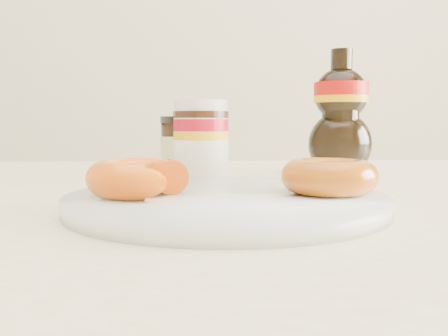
{
  "coord_description": "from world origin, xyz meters",
  "views": [
    {
      "loc": [
        -0.08,
        -0.52,
        0.83
      ],
      "look_at": [
        -0.06,
        -0.0,
        0.79
      ],
      "focal_mm": 40.0,
      "sensor_mm": 36.0,
      "label": 1
    }
  ],
  "objects_px": {
    "dining_table": "(265,253)",
    "syrup_bottle": "(341,112)",
    "nutella_jar": "(201,136)",
    "dark_jar": "(180,148)",
    "donut_whole": "(329,176)",
    "plate": "(226,201)",
    "donut_bitten": "(138,178)"
  },
  "relations": [
    {
      "from": "donut_bitten",
      "to": "syrup_bottle",
      "type": "distance_m",
      "value": 0.43
    },
    {
      "from": "dining_table",
      "to": "syrup_bottle",
      "type": "bearing_deg",
      "value": 49.67
    },
    {
      "from": "nutella_jar",
      "to": "dark_jar",
      "type": "distance_m",
      "value": 0.04
    },
    {
      "from": "donut_bitten",
      "to": "donut_whole",
      "type": "bearing_deg",
      "value": -4.09
    },
    {
      "from": "nutella_jar",
      "to": "donut_whole",
      "type": "bearing_deg",
      "value": -65.18
    },
    {
      "from": "plate",
      "to": "donut_whole",
      "type": "distance_m",
      "value": 0.1
    },
    {
      "from": "donut_whole",
      "to": "nutella_jar",
      "type": "bearing_deg",
      "value": 114.82
    },
    {
      "from": "plate",
      "to": "syrup_bottle",
      "type": "xyz_separation_m",
      "value": [
        0.2,
        0.32,
        0.09
      ]
    },
    {
      "from": "donut_whole",
      "to": "nutella_jar",
      "type": "height_order",
      "value": "nutella_jar"
    },
    {
      "from": "dining_table",
      "to": "donut_bitten",
      "type": "distance_m",
      "value": 0.24
    },
    {
      "from": "nutella_jar",
      "to": "dark_jar",
      "type": "height_order",
      "value": "nutella_jar"
    },
    {
      "from": "donut_bitten",
      "to": "donut_whole",
      "type": "relative_size",
      "value": 1.03
    },
    {
      "from": "donut_bitten",
      "to": "syrup_bottle",
      "type": "height_order",
      "value": "syrup_bottle"
    },
    {
      "from": "plate",
      "to": "nutella_jar",
      "type": "xyz_separation_m",
      "value": [
        -0.02,
        0.26,
        0.05
      ]
    },
    {
      "from": "plate",
      "to": "nutella_jar",
      "type": "height_order",
      "value": "nutella_jar"
    },
    {
      "from": "nutella_jar",
      "to": "plate",
      "type": "bearing_deg",
      "value": -84.83
    },
    {
      "from": "nutella_jar",
      "to": "syrup_bottle",
      "type": "xyz_separation_m",
      "value": [
        0.22,
        0.05,
        0.04
      ]
    },
    {
      "from": "plate",
      "to": "dark_jar",
      "type": "xyz_separation_m",
      "value": [
        -0.06,
        0.28,
        0.04
      ]
    },
    {
      "from": "dining_table",
      "to": "plate",
      "type": "distance_m",
      "value": 0.18
    },
    {
      "from": "donut_bitten",
      "to": "plate",
      "type": "bearing_deg",
      "value": -1.23
    },
    {
      "from": "dining_table",
      "to": "dark_jar",
      "type": "xyz_separation_m",
      "value": [
        -0.11,
        0.13,
        0.13
      ]
    },
    {
      "from": "syrup_bottle",
      "to": "plate",
      "type": "bearing_deg",
      "value": -121.91
    },
    {
      "from": "dining_table",
      "to": "plate",
      "type": "xyz_separation_m",
      "value": [
        -0.06,
        -0.15,
        0.09
      ]
    },
    {
      "from": "plate",
      "to": "nutella_jar",
      "type": "relative_size",
      "value": 2.63
    },
    {
      "from": "plate",
      "to": "dining_table",
      "type": "bearing_deg",
      "value": 69.51
    },
    {
      "from": "donut_whole",
      "to": "syrup_bottle",
      "type": "distance_m",
      "value": 0.34
    },
    {
      "from": "dining_table",
      "to": "nutella_jar",
      "type": "distance_m",
      "value": 0.2
    },
    {
      "from": "dining_table",
      "to": "plate",
      "type": "height_order",
      "value": "plate"
    },
    {
      "from": "dining_table",
      "to": "syrup_bottle",
      "type": "relative_size",
      "value": 7.13
    },
    {
      "from": "donut_bitten",
      "to": "donut_whole",
      "type": "xyz_separation_m",
      "value": [
        0.18,
        0.01,
        -0.0
      ]
    },
    {
      "from": "syrup_bottle",
      "to": "dark_jar",
      "type": "xyz_separation_m",
      "value": [
        -0.25,
        -0.03,
        -0.05
      ]
    },
    {
      "from": "dark_jar",
      "to": "plate",
      "type": "bearing_deg",
      "value": -78.82
    }
  ]
}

